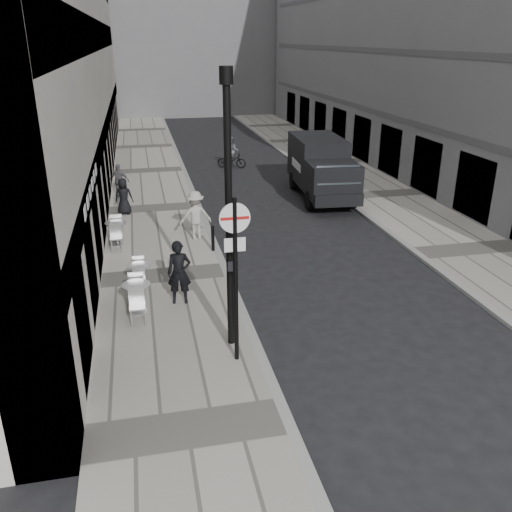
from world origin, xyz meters
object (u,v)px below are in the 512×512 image
Objects in this scene: panel_van at (321,165)px; lamppost at (229,202)px; walking_man at (179,273)px; sign_post at (235,260)px; cyclist at (232,156)px.

lamppost is at bearing -112.96° from panel_van.
sign_post is at bearing -65.17° from walking_man.
walking_man is at bearing 112.59° from lamppost.
panel_van is (7.67, 10.19, 0.52)m from walking_man.
sign_post is 21.16m from cyclist.
panel_van reaches higher than cyclist.
sign_post is at bearing -90.00° from lamppost.
walking_man reaches higher than cyclist.
panel_van is (6.62, 12.73, -2.23)m from lamppost.
cyclist is (3.51, 20.01, -3.09)m from lamppost.
walking_man is 0.28× the size of lamppost.
walking_man is 0.47× the size of sign_post.
lamppost reaches higher than panel_van.
walking_man is 3.89m from lamppost.
sign_post is 15.07m from panel_van.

